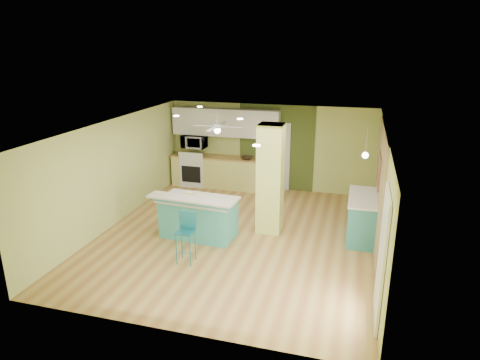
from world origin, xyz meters
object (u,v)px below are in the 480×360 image
(bar_stool, at_px, (186,229))
(side_counter, at_px, (362,217))
(fruit_bowl, at_px, (247,158))
(canister, at_px, (190,196))
(peninsula, at_px, (198,216))

(bar_stool, bearing_deg, side_counter, 30.61)
(fruit_bowl, distance_m, canister, 3.46)
(side_counter, relative_size, canister, 8.75)
(peninsula, xyz_separation_m, fruit_bowl, (0.22, 3.37, 0.50))
(fruit_bowl, relative_size, canister, 1.96)
(peninsula, height_order, canister, canister)
(peninsula, relative_size, bar_stool, 1.90)
(bar_stool, bearing_deg, peninsula, 98.43)
(canister, bearing_deg, fruit_bowl, 83.96)
(peninsula, bearing_deg, side_counter, 18.92)
(bar_stool, relative_size, side_counter, 0.68)
(side_counter, xyz_separation_m, canister, (-3.66, -1.01, 0.50))
(peninsula, bearing_deg, bar_stool, -76.38)
(bar_stool, height_order, side_counter, bar_stool)
(peninsula, height_order, fruit_bowl, peninsula)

